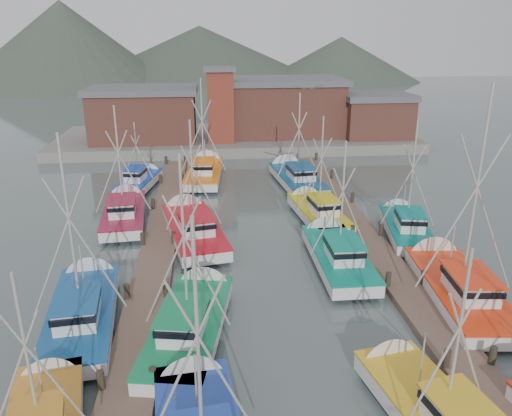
{
  "coord_description": "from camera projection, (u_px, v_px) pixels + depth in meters",
  "views": [
    {
      "loc": [
        -3.55,
        -25.49,
        13.58
      ],
      "look_at": [
        -0.55,
        5.2,
        2.6
      ],
      "focal_mm": 35.0,
      "sensor_mm": 36.0,
      "label": 1
    }
  ],
  "objects": [
    {
      "name": "boat_13",
      "position": [
        295.0,
        177.0,
        46.47
      ],
      "size": [
        4.18,
        10.48,
        9.47
      ],
      "rotation": [
        0.0,
        0.0,
        0.1
      ],
      "color": "#101B35",
      "rests_on": "ground"
    },
    {
      "name": "boat_1",
      "position": [
        432.0,
        413.0,
        17.83
      ],
      "size": [
        4.15,
        8.98,
        8.12
      ],
      "rotation": [
        0.0,
        0.0,
        0.18
      ],
      "color": "#101B35",
      "rests_on": "ground"
    },
    {
      "name": "boat_6",
      "position": [
        84.0,
        309.0,
        24.45
      ],
      "size": [
        4.24,
        9.81,
        10.43
      ],
      "rotation": [
        0.0,
        0.0,
        0.11
      ],
      "color": "#101B35",
      "rests_on": "ground"
    },
    {
      "name": "gull_far",
      "position": [
        279.0,
        154.0,
        26.15
      ],
      "size": [
        1.55,
        0.66,
        0.24
      ],
      "rotation": [
        0.0,
        0.0,
        -0.29
      ],
      "color": "slate",
      "rests_on": "ground"
    },
    {
      "name": "boat_10",
      "position": [
        125.0,
        212.0,
        37.63
      ],
      "size": [
        3.93,
        9.52,
        9.56
      ],
      "rotation": [
        0.0,
        0.0,
        0.09
      ],
      "color": "#101B35",
      "rests_on": "ground"
    },
    {
      "name": "boat_8",
      "position": [
        192.0,
        228.0,
        34.62
      ],
      "size": [
        4.99,
        10.52,
        9.24
      ],
      "rotation": [
        0.0,
        0.0,
        0.19
      ],
      "color": "#101B35",
      "rests_on": "ground"
    },
    {
      "name": "quay",
      "position": [
        236.0,
        139.0,
        63.27
      ],
      "size": [
        44.0,
        16.0,
        1.2
      ],
      "primitive_type": "cube",
      "color": "gray",
      "rests_on": "ground"
    },
    {
      "name": "shed_right",
      "position": [
        376.0,
        115.0,
        60.93
      ],
      "size": [
        8.48,
        6.36,
        5.2
      ],
      "color": "#572F26",
      "rests_on": "quay"
    },
    {
      "name": "boat_7",
      "position": [
        455.0,
        285.0,
        26.73
      ],
      "size": [
        4.9,
        10.24,
        12.34
      ],
      "rotation": [
        0.0,
        0.0,
        -0.1
      ],
      "color": "#101B35",
      "rests_on": "ground"
    },
    {
      "name": "ground",
      "position": [
        274.0,
        280.0,
        28.78
      ],
      "size": [
        260.0,
        260.0,
        0.0
      ],
      "primitive_type": "plane",
      "color": "#475551",
      "rests_on": "ground"
    },
    {
      "name": "boat_12",
      "position": [
        205.0,
        172.0,
        48.25
      ],
      "size": [
        4.23,
        10.25,
        10.53
      ],
      "rotation": [
        0.0,
        0.0,
        -0.08
      ],
      "color": "#101B35",
      "rests_on": "ground"
    },
    {
      "name": "gull_near",
      "position": [
        307.0,
        88.0,
        24.17
      ],
      "size": [
        1.55,
        0.65,
        0.24
      ],
      "rotation": [
        0.0,
        0.0,
        0.23
      ],
      "color": "slate",
      "rests_on": "ground"
    },
    {
      "name": "boat_4",
      "position": [
        192.0,
        321.0,
        23.46
      ],
      "size": [
        4.46,
        9.69,
        9.74
      ],
      "rotation": [
        0.0,
        0.0,
        -0.18
      ],
      "color": "#101B35",
      "rests_on": "ground"
    },
    {
      "name": "boat_14",
      "position": [
        141.0,
        181.0,
        45.37
      ],
      "size": [
        3.74,
        8.03,
        6.72
      ],
      "rotation": [
        0.0,
        0.0,
        -0.19
      ],
      "color": "#101B35",
      "rests_on": "ground"
    },
    {
      "name": "dock_right",
      "position": [
        371.0,
        244.0,
        33.14
      ],
      "size": [
        2.3,
        46.0,
        1.5
      ],
      "color": "brown",
      "rests_on": "ground"
    },
    {
      "name": "boat_11",
      "position": [
        404.0,
        226.0,
        34.87
      ],
      "size": [
        3.99,
        8.64,
        8.99
      ],
      "rotation": [
        0.0,
        0.0,
        -0.18
      ],
      "color": "#101B35",
      "rests_on": "ground"
    },
    {
      "name": "boat_5",
      "position": [
        336.0,
        254.0,
        30.54
      ],
      "size": [
        3.52,
        9.23,
        8.65
      ],
      "rotation": [
        0.0,
        0.0,
        -0.0
      ],
      "color": "#101B35",
      "rests_on": "ground"
    },
    {
      "name": "lookout_tower",
      "position": [
        220.0,
        104.0,
        57.67
      ],
      "size": [
        3.6,
        3.6,
        8.5
      ],
      "color": "maroon",
      "rests_on": "quay"
    },
    {
      "name": "shed_center",
      "position": [
        283.0,
        106.0,
        62.45
      ],
      "size": [
        14.84,
        9.54,
        6.9
      ],
      "color": "#572F26",
      "rests_on": "quay"
    },
    {
      "name": "dock_left",
      "position": [
        157.0,
        252.0,
        31.86
      ],
      "size": [
        2.3,
        46.0,
        1.5
      ],
      "color": "brown",
      "rests_on": "ground"
    },
    {
      "name": "shed_left",
      "position": [
        144.0,
        113.0,
        59.13
      ],
      "size": [
        12.72,
        8.48,
        6.2
      ],
      "color": "#572F26",
      "rests_on": "quay"
    },
    {
      "name": "boat_9",
      "position": [
        316.0,
        211.0,
        37.72
      ],
      "size": [
        3.57,
        8.85,
        8.7
      ],
      "rotation": [
        0.0,
        0.0,
        0.11
      ],
      "color": "#101B35",
      "rests_on": "ground"
    },
    {
      "name": "distant_hills",
      "position": [
        174.0,
        81.0,
        142.54
      ],
      "size": [
        175.0,
        140.0,
        42.0
      ],
      "color": "#3F4A3E",
      "rests_on": "ground"
    }
  ]
}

